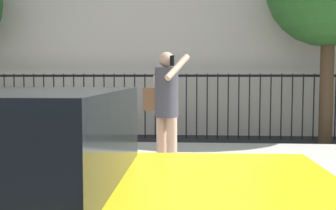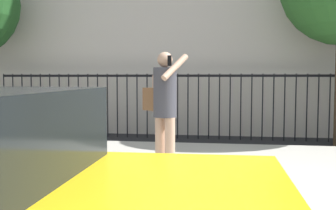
% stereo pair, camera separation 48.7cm
% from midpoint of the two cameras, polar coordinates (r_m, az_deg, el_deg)
% --- Properties ---
extents(sidewalk, '(28.00, 4.40, 0.15)m').
position_cam_midpoint_polar(sidewalk, '(6.26, 12.41, -9.45)').
color(sidewalk, '#B2ADA3').
rests_on(sidewalk, ground).
extents(iron_fence, '(12.03, 0.04, 1.60)m').
position_cam_midpoint_polar(iron_fence, '(9.80, 11.00, 1.02)').
color(iron_fence, black).
rests_on(iron_fence, ground).
extents(pedestrian_on_phone, '(0.72, 0.65, 1.74)m').
position_cam_midpoint_polar(pedestrian_on_phone, '(5.83, 1.78, 0.44)').
color(pedestrian_on_phone, tan).
rests_on(pedestrian_on_phone, sidewalk).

